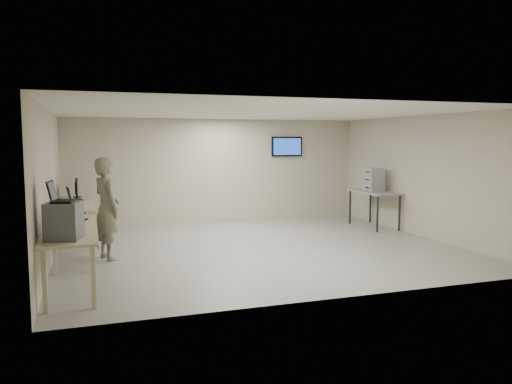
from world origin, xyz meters
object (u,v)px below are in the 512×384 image
object	(u,v)px
side_table	(374,194)
soldier	(107,209)
workbench	(75,217)
equipment_box	(64,221)

from	to	relation	value
side_table	soldier	bearing A→B (deg)	-167.65
workbench	equipment_box	world-z (taller)	equipment_box
workbench	soldier	size ratio (longest dim) A/B	3.11
soldier	side_table	distance (m)	6.78
soldier	side_table	bearing A→B (deg)	-99.23
equipment_box	soldier	world-z (taller)	soldier
workbench	side_table	xyz separation A→B (m)	(7.19, 1.42, 0.03)
workbench	soldier	distance (m)	0.58
side_table	equipment_box	bearing A→B (deg)	-151.47
soldier	side_table	size ratio (longest dim) A/B	1.25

